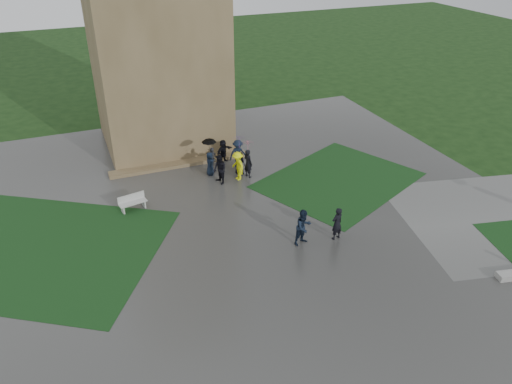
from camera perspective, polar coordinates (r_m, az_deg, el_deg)
name	(u,v)px	position (r m, az deg, el deg)	size (l,w,h in m)	color
ground	(235,257)	(23.90, -2.38, -7.48)	(120.00, 120.00, 0.00)	black
plaza	(222,235)	(25.44, -3.90, -4.95)	(34.00, 34.00, 0.02)	#333331
lawn_inset_left	(43,250)	(26.43, -23.21, -6.11)	(11.00, 9.00, 0.01)	black
lawn_inset_right	(339,180)	(30.88, 9.43, 1.34)	(9.00, 7.00, 0.01)	black
tower	(152,9)	(34.11, -11.75, 19.80)	(8.00, 8.00, 18.00)	brown
tower_plinth	(180,164)	(32.62, -8.67, 3.20)	(9.00, 0.80, 0.22)	brown
bench	(133,202)	(28.09, -13.93, -1.14)	(1.58, 0.77, 0.88)	#B5B4B0
visitor_cluster	(230,157)	(30.92, -3.03, 4.01)	(3.03, 3.87, 2.53)	black
pedestrian_mid	(304,227)	(24.39, 5.45, -4.01)	(0.91, 0.52, 1.88)	black
pedestrian_near	(337,224)	(24.98, 9.23, -3.58)	(0.64, 0.42, 1.75)	black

